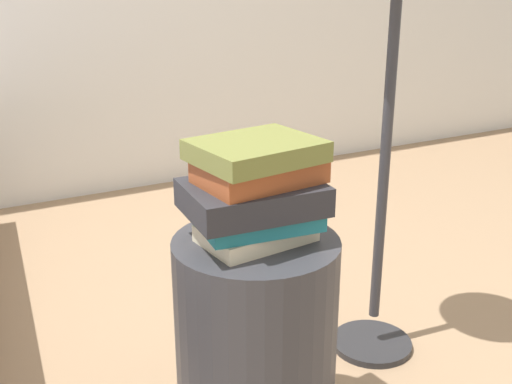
{
  "coord_description": "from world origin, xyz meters",
  "views": [
    {
      "loc": [
        -0.58,
        -1.1,
        1.09
      ],
      "look_at": [
        0.0,
        0.0,
        0.65
      ],
      "focal_mm": 44.06,
      "sensor_mm": 36.0,
      "label": 1
    }
  ],
  "objects_px": {
    "book_cream": "(257,233)",
    "book_olive": "(256,151)",
    "book_rust": "(260,171)",
    "book_charcoal": "(252,197)",
    "book_teal": "(261,219)",
    "side_table": "(256,347)"
  },
  "relations": [
    {
      "from": "book_cream",
      "to": "book_teal",
      "type": "distance_m",
      "value": 0.04
    },
    {
      "from": "book_teal",
      "to": "book_rust",
      "type": "height_order",
      "value": "book_rust"
    },
    {
      "from": "book_charcoal",
      "to": "book_cream",
      "type": "bearing_deg",
      "value": -9.65
    },
    {
      "from": "side_table",
      "to": "book_teal",
      "type": "xyz_separation_m",
      "value": [
        0.0,
        -0.01,
        0.32
      ]
    },
    {
      "from": "book_cream",
      "to": "book_charcoal",
      "type": "distance_m",
      "value": 0.08
    },
    {
      "from": "book_rust",
      "to": "book_teal",
      "type": "bearing_deg",
      "value": -113.23
    },
    {
      "from": "book_cream",
      "to": "book_charcoal",
      "type": "bearing_deg",
      "value": 160.5
    },
    {
      "from": "side_table",
      "to": "book_olive",
      "type": "height_order",
      "value": "book_olive"
    },
    {
      "from": "side_table",
      "to": "book_cream",
      "type": "xyz_separation_m",
      "value": [
        0.0,
        -0.0,
        0.29
      ]
    },
    {
      "from": "book_cream",
      "to": "book_olive",
      "type": "height_order",
      "value": "book_olive"
    },
    {
      "from": "side_table",
      "to": "book_rust",
      "type": "bearing_deg",
      "value": -12.06
    },
    {
      "from": "book_cream",
      "to": "book_rust",
      "type": "xyz_separation_m",
      "value": [
        0.01,
        -0.0,
        0.14
      ]
    },
    {
      "from": "book_teal",
      "to": "book_olive",
      "type": "distance_m",
      "value": 0.15
    },
    {
      "from": "book_rust",
      "to": "book_olive",
      "type": "height_order",
      "value": "book_olive"
    },
    {
      "from": "book_cream",
      "to": "book_charcoal",
      "type": "relative_size",
      "value": 0.81
    },
    {
      "from": "side_table",
      "to": "book_charcoal",
      "type": "distance_m",
      "value": 0.37
    },
    {
      "from": "book_cream",
      "to": "book_olive",
      "type": "distance_m",
      "value": 0.18
    },
    {
      "from": "book_charcoal",
      "to": "book_olive",
      "type": "distance_m",
      "value": 0.1
    },
    {
      "from": "book_cream",
      "to": "book_charcoal",
      "type": "xyz_separation_m",
      "value": [
        -0.01,
        0.0,
        0.08
      ]
    },
    {
      "from": "book_charcoal",
      "to": "book_olive",
      "type": "xyz_separation_m",
      "value": [
        0.01,
        -0.0,
        0.1
      ]
    },
    {
      "from": "side_table",
      "to": "book_rust",
      "type": "relative_size",
      "value": 2.17
    },
    {
      "from": "book_olive",
      "to": "book_charcoal",
      "type": "bearing_deg",
      "value": 161.91
    }
  ]
}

